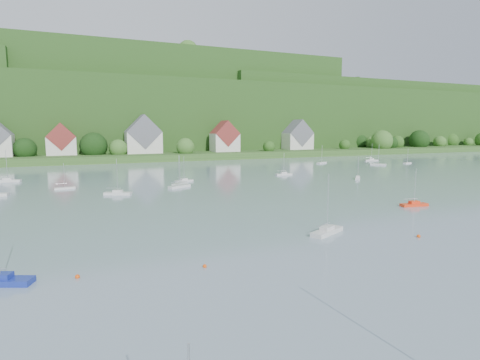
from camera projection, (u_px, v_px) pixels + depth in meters
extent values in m
cube|color=#2B501E|center=(130.00, 155.00, 190.61)|extent=(600.00, 60.00, 3.00)
cube|color=#1C3B13|center=(114.00, 120.00, 256.67)|extent=(620.00, 160.00, 40.00)
cube|color=#1C3B13|center=(130.00, 108.00, 254.90)|extent=(240.00, 130.00, 60.00)
cube|color=#1C3B13|center=(332.00, 119.00, 299.75)|extent=(200.00, 110.00, 48.00)
sphere|color=#244E17|center=(451.00, 140.00, 271.06)|extent=(10.24, 10.24, 10.24)
sphere|color=#2C5F23|center=(382.00, 141.00, 226.28)|extent=(12.88, 12.88, 12.88)
sphere|color=black|center=(359.00, 142.00, 241.74)|extent=(10.46, 10.46, 10.46)
sphere|color=#244E17|center=(345.00, 145.00, 221.95)|extent=(6.45, 6.45, 6.45)
sphere|color=#2C5F23|center=(468.00, 142.00, 268.76)|extent=(6.37, 6.37, 6.37)
sphere|color=black|center=(379.00, 141.00, 243.01)|extent=(10.68, 10.68, 10.68)
sphere|color=black|center=(419.00, 140.00, 245.97)|extent=(12.85, 12.85, 12.85)
sphere|color=#2C5F23|center=(118.00, 148.00, 172.72)|extent=(8.19, 8.19, 8.19)
sphere|color=#2C5F23|center=(386.00, 142.00, 240.44)|extent=(10.50, 10.50, 10.50)
sphere|color=black|center=(391.00, 143.00, 234.53)|extent=(8.05, 8.05, 8.05)
sphere|color=#2C5F23|center=(3.00, 152.00, 157.40)|extent=(6.49, 6.49, 6.49)
sphere|color=#2C5F23|center=(224.00, 143.00, 200.70)|extent=(12.16, 12.16, 12.16)
sphere|color=#2C5F23|center=(185.00, 147.00, 180.56)|extent=(8.73, 8.73, 8.73)
sphere|color=black|center=(25.00, 149.00, 160.20)|extent=(9.32, 9.32, 9.32)
sphere|color=#244E17|center=(441.00, 142.00, 255.39)|extent=(7.74, 7.74, 7.74)
sphere|color=#244E17|center=(397.00, 143.00, 238.59)|extent=(8.84, 8.84, 8.84)
sphere|color=#244E17|center=(269.00, 147.00, 199.54)|extent=(6.24, 6.24, 6.24)
sphere|color=black|center=(292.00, 144.00, 219.51)|extent=(8.16, 8.16, 8.16)
sphere|color=#2C5F23|center=(372.00, 143.00, 238.80)|extent=(8.09, 8.09, 8.09)
sphere|color=#2C5F23|center=(440.00, 142.00, 254.37)|extent=(8.14, 8.14, 8.14)
sphere|color=black|center=(94.00, 146.00, 170.89)|extent=(11.92, 11.92, 11.92)
sphere|color=#244E17|center=(179.00, 57.00, 248.33)|extent=(12.83, 12.83, 12.83)
sphere|color=#2C5F23|center=(39.00, 44.00, 206.11)|extent=(8.18, 8.18, 8.18)
sphere|color=#244E17|center=(113.00, 59.00, 256.04)|extent=(12.73, 12.73, 12.73)
sphere|color=#244E17|center=(247.00, 60.00, 255.68)|extent=(11.50, 11.50, 11.50)
sphere|color=#244E17|center=(201.00, 63.00, 274.59)|extent=(14.65, 14.65, 14.65)
sphere|color=#2C5F23|center=(188.00, 50.00, 226.57)|extent=(11.95, 11.95, 11.95)
sphere|color=#244E17|center=(299.00, 62.00, 264.16)|extent=(9.76, 9.76, 9.76)
sphere|color=#2C5F23|center=(30.00, 54.00, 232.69)|extent=(7.07, 7.07, 7.07)
sphere|color=black|center=(110.00, 50.00, 221.18)|extent=(8.21, 8.21, 8.21)
sphere|color=#2C5F23|center=(74.00, 53.00, 235.37)|extent=(12.24, 12.24, 12.24)
sphere|color=#2C5F23|center=(289.00, 63.00, 266.29)|extent=(9.00, 9.00, 9.00)
sphere|color=#244E17|center=(262.00, 65.00, 274.82)|extent=(8.03, 8.03, 8.03)
sphere|color=#2C5F23|center=(348.00, 87.00, 305.79)|extent=(9.52, 9.52, 9.52)
sphere|color=#2C5F23|center=(401.00, 89.00, 328.22)|extent=(9.12, 9.12, 9.12)
sphere|color=#2C5F23|center=(261.00, 81.00, 276.39)|extent=(14.97, 14.97, 14.97)
sphere|color=black|center=(357.00, 82.00, 273.27)|extent=(7.52, 7.52, 7.52)
sphere|color=#244E17|center=(234.00, 80.00, 265.79)|extent=(9.78, 9.78, 9.78)
sphere|color=#244E17|center=(287.00, 82.00, 280.52)|extent=(12.02, 12.02, 12.02)
sphere|color=black|center=(323.00, 80.00, 270.47)|extent=(11.57, 11.57, 11.57)
sphere|color=#244E17|center=(315.00, 77.00, 252.35)|extent=(12.65, 12.65, 12.65)
sphere|color=#2C5F23|center=(335.00, 80.00, 265.38)|extent=(8.28, 8.28, 8.28)
sphere|color=black|center=(334.00, 87.00, 307.95)|extent=(7.47, 7.47, 7.47)
sphere|color=#2C5F23|center=(267.00, 80.00, 265.83)|extent=(9.48, 9.48, 9.48)
sphere|color=black|center=(350.00, 96.00, 323.33)|extent=(8.43, 8.43, 8.43)
sphere|color=#244E17|center=(44.00, 81.00, 226.61)|extent=(12.01, 12.01, 12.01)
sphere|color=black|center=(364.00, 92.00, 296.13)|extent=(13.54, 13.54, 13.54)
sphere|color=black|center=(287.00, 89.00, 278.69)|extent=(15.08, 15.08, 15.08)
sphere|color=#2C5F23|center=(265.00, 91.00, 289.03)|extent=(15.99, 15.99, 15.99)
sphere|color=black|center=(107.00, 85.00, 249.69)|extent=(15.72, 15.72, 15.72)
sphere|color=#2C5F23|center=(354.00, 99.00, 362.01)|extent=(14.17, 14.17, 14.17)
sphere|color=#244E17|center=(131.00, 86.00, 251.51)|extent=(10.54, 10.54, 10.54)
sphere|color=black|center=(425.00, 93.00, 306.01)|extent=(14.14, 14.14, 14.14)
cube|color=beige|center=(62.00, 146.00, 168.28)|extent=(12.00, 9.00, 8.00)
cube|color=maroon|center=(61.00, 137.00, 167.76)|extent=(12.00, 9.36, 12.00)
cube|color=beige|center=(143.00, 142.00, 180.72)|extent=(16.00, 11.00, 10.00)
cube|color=slate|center=(143.00, 132.00, 180.06)|extent=(16.00, 11.44, 16.00)
cube|color=beige|center=(225.00, 143.00, 194.36)|extent=(13.00, 10.00, 9.00)
cube|color=maroon|center=(225.00, 134.00, 193.77)|extent=(13.00, 10.40, 13.00)
cube|color=beige|center=(297.00, 141.00, 215.34)|extent=(15.00, 10.00, 9.00)
cube|color=slate|center=(298.00, 133.00, 214.75)|extent=(15.00, 10.40, 15.00)
cube|color=navy|center=(1.00, 281.00, 35.86)|extent=(5.98, 3.74, 0.58)
cube|color=navy|center=(0.00, 276.00, 35.79)|extent=(2.31, 1.83, 0.50)
cube|color=silver|center=(327.00, 232.00, 53.09)|extent=(6.30, 4.23, 0.62)
cube|color=silver|center=(327.00, 228.00, 53.01)|extent=(2.47, 2.03, 0.50)
cylinder|color=silver|center=(328.00, 202.00, 52.54)|extent=(0.10, 0.10, 7.70)
cylinder|color=silver|center=(324.00, 224.00, 52.24)|extent=(3.09, 1.55, 0.08)
cube|color=red|center=(414.00, 205.00, 72.10)|extent=(5.41, 2.31, 0.52)
cube|color=red|center=(414.00, 202.00, 72.03)|extent=(1.98, 1.32, 0.50)
cylinder|color=silver|center=(415.00, 186.00, 71.63)|extent=(0.10, 0.10, 6.55)
cylinder|color=silver|center=(411.00, 199.00, 71.76)|extent=(2.86, 0.55, 0.08)
sphere|color=#EB4C0B|center=(205.00, 267.00, 40.29)|extent=(0.42, 0.42, 0.42)
sphere|color=#EB4C0B|center=(418.00, 237.00, 51.46)|extent=(0.50, 0.50, 0.50)
sphere|color=#EB4C0B|center=(78.00, 278.00, 37.41)|extent=(0.47, 0.47, 0.47)
cube|color=silver|center=(371.00, 160.00, 173.99)|extent=(5.91, 3.44, 0.57)
cube|color=silver|center=(371.00, 159.00, 173.92)|extent=(2.26, 1.73, 0.50)
cylinder|color=silver|center=(372.00, 152.00, 173.48)|extent=(0.10, 0.10, 7.14)
cylinder|color=silver|center=(370.00, 158.00, 173.79)|extent=(2.98, 1.14, 0.08)
cube|color=silver|center=(179.00, 186.00, 94.86)|extent=(6.05, 4.13, 0.59)
cylinder|color=silver|center=(179.00, 170.00, 94.33)|extent=(0.10, 0.10, 7.42)
cylinder|color=silver|center=(176.00, 182.00, 94.04)|extent=(2.96, 1.53, 0.08)
cube|color=silver|center=(407.00, 163.00, 160.58)|extent=(4.94, 2.68, 0.48)
cylinder|color=silver|center=(408.00, 155.00, 160.16)|extent=(0.10, 0.10, 5.95)
cylinder|color=silver|center=(407.00, 160.00, 159.98)|extent=(2.52, 0.85, 0.08)
cube|color=silver|center=(8.00, 181.00, 104.66)|extent=(6.68, 3.04, 0.65)
cube|color=silver|center=(8.00, 179.00, 104.58)|extent=(2.46, 1.68, 0.50)
cylinder|color=silver|center=(7.00, 165.00, 104.08)|extent=(0.10, 0.10, 8.06)
cylinder|color=silver|center=(4.00, 177.00, 104.30)|extent=(3.49, 0.78, 0.08)
cube|color=silver|center=(358.00, 178.00, 111.28)|extent=(4.07, 4.40, 0.47)
cube|color=silver|center=(358.00, 176.00, 111.22)|extent=(1.77, 1.84, 0.50)
cylinder|color=silver|center=(358.00, 167.00, 110.87)|extent=(0.10, 0.10, 5.86)
cylinder|color=silver|center=(358.00, 174.00, 110.47)|extent=(1.76, 2.00, 0.08)
cube|color=silver|center=(65.00, 188.00, 92.49)|extent=(4.75, 1.75, 0.46)
cylinder|color=silver|center=(64.00, 175.00, 92.07)|extent=(0.10, 0.10, 5.81)
cylinder|color=silver|center=(61.00, 184.00, 92.01)|extent=(2.55, 0.33, 0.08)
cube|color=silver|center=(180.00, 184.00, 99.40)|extent=(5.05, 5.06, 0.56)
cylinder|color=silver|center=(180.00, 169.00, 98.90)|extent=(0.10, 0.10, 6.98)
cylinder|color=silver|center=(178.00, 180.00, 98.47)|extent=(2.22, 2.23, 0.08)
cube|color=silver|center=(184.00, 181.00, 104.93)|extent=(5.31, 3.00, 0.51)
cube|color=silver|center=(184.00, 179.00, 104.86)|extent=(2.02, 1.53, 0.50)
cylinder|color=silver|center=(184.00, 168.00, 104.47)|extent=(0.10, 0.10, 6.41)
cylinder|color=silver|center=(182.00, 177.00, 104.27)|extent=(2.70, 0.98, 0.08)
cube|color=silver|center=(118.00, 194.00, 84.45)|extent=(6.01, 3.92, 0.59)
cube|color=silver|center=(118.00, 191.00, 84.38)|extent=(2.34, 1.90, 0.50)
cylinder|color=silver|center=(117.00, 176.00, 83.93)|extent=(0.10, 0.10, 7.32)
cylinder|color=silver|center=(114.00, 188.00, 84.32)|extent=(2.96, 1.41, 0.08)
cube|color=silver|center=(322.00, 163.00, 161.30)|extent=(5.83, 3.88, 0.57)
cylinder|color=silver|center=(322.00, 154.00, 160.79)|extent=(0.10, 0.10, 7.12)
cylinder|color=silver|center=(321.00, 160.00, 160.51)|extent=(2.86, 1.42, 0.08)
cube|color=silver|center=(378.00, 164.00, 153.76)|extent=(5.19, 5.67, 0.60)
cylinder|color=silver|center=(379.00, 154.00, 153.22)|extent=(0.10, 0.10, 7.52)
cylinder|color=silver|center=(376.00, 161.00, 154.00)|extent=(2.21, 2.57, 0.08)
cube|color=silver|center=(284.00, 174.00, 120.29)|extent=(5.27, 1.81, 0.52)
cube|color=silver|center=(284.00, 173.00, 120.22)|extent=(1.88, 1.14, 0.50)
cylinder|color=silver|center=(284.00, 163.00, 119.83)|extent=(0.10, 0.10, 6.48)
cylinder|color=silver|center=(282.00, 171.00, 119.89)|extent=(2.85, 0.28, 0.08)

